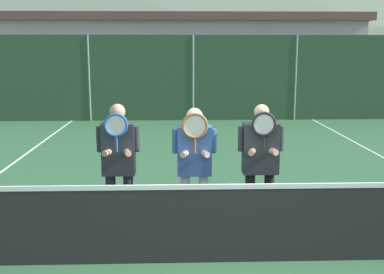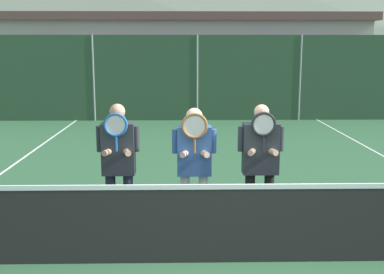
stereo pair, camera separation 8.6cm
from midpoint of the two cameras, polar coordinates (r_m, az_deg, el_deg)
The scene contains 11 objects.
ground_plane at distance 5.78m, azimuth 3.78°, elevation -14.55°, with size 120.00×120.00×0.00m, color #2D5B38.
hill_distant at distance 65.91m, azimuth -1.52°, elevation 8.60°, with size 143.91×79.95×27.98m.
clubhouse_building at distance 23.98m, azimuth -3.84°, elevation 9.58°, with size 19.01×5.50×3.93m.
fence_back at distance 16.08m, azimuth -0.02°, elevation 6.99°, with size 20.66×0.06×2.82m.
tennis_net at distance 5.59m, azimuth 3.84°, elevation -10.06°, with size 10.93×0.09×1.04m.
player_leftmost at distance 6.22m, azimuth -9.07°, elevation -2.77°, with size 0.55×0.34×1.75m.
player_center_left at distance 6.25m, azimuth -0.11°, elevation -2.71°, with size 0.58×0.34×1.69m.
player_center_right at distance 6.29m, azimuth 7.73°, elevation -2.60°, with size 0.59×0.34×1.74m.
car_far_left at distance 19.88m, azimuth -18.48°, elevation 5.66°, with size 4.54×2.00×1.74m.
car_left_of_center at distance 19.10m, azimuth -4.36°, elevation 6.13°, with size 4.21×2.05×1.85m.
car_center at distance 19.60m, azimuth 9.22°, elevation 6.19°, with size 4.03×2.06×1.90m.
Camera 1 is at (-0.59, -5.19, 2.47)m, focal length 45.00 mm.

